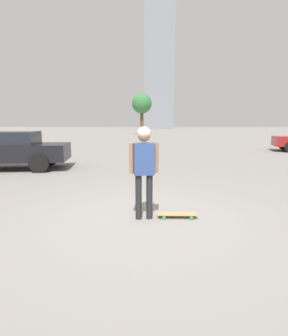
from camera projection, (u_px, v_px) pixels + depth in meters
The scene contains 6 objects.
ground_plane at pixel (144, 218), 5.07m from camera, with size 220.00×220.00×0.00m, color gray.
person at pixel (144, 162), 4.88m from camera, with size 0.54×0.26×1.76m.
skateboard at pixel (177, 214), 5.10m from camera, with size 0.78×0.30×0.08m.
car_parked_near at pixel (7, 150), 10.29m from camera, with size 4.95×2.61×1.49m.
building_block_distant at pixel (160, 66), 78.70m from camera, with size 8.36×14.49×37.57m.
tree_distant at pixel (142, 104), 40.54m from camera, with size 3.09×3.09×6.31m.
Camera 1 is at (-0.34, 4.81, 1.83)m, focal length 28.00 mm.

